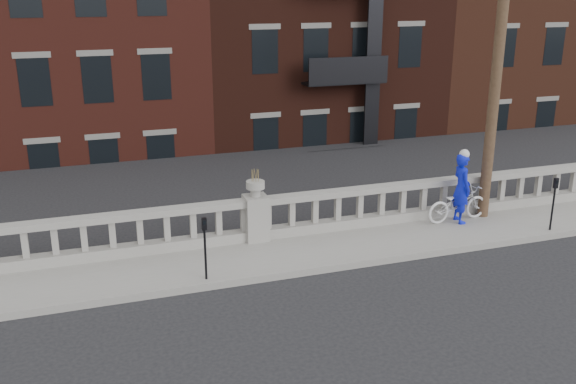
% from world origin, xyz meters
% --- Properties ---
extents(ground, '(120.00, 120.00, 0.00)m').
position_xyz_m(ground, '(0.00, 0.00, 0.00)').
color(ground, black).
rests_on(ground, ground).
extents(sidewalk, '(32.00, 2.20, 0.15)m').
position_xyz_m(sidewalk, '(0.00, 3.00, 0.07)').
color(sidewalk, gray).
rests_on(sidewalk, ground).
extents(balustrade, '(28.00, 0.34, 1.03)m').
position_xyz_m(balustrade, '(0.00, 3.95, 0.64)').
color(balustrade, gray).
rests_on(balustrade, sidewalk).
extents(planter_pedestal, '(0.55, 0.55, 1.76)m').
position_xyz_m(planter_pedestal, '(0.00, 3.95, 0.83)').
color(planter_pedestal, gray).
rests_on(planter_pedestal, sidewalk).
extents(lower_level, '(80.00, 44.00, 20.80)m').
position_xyz_m(lower_level, '(0.56, 23.04, 2.63)').
color(lower_level, '#605E59').
rests_on(lower_level, ground).
extents(utility_pole, '(1.60, 0.28, 10.00)m').
position_xyz_m(utility_pole, '(6.20, 3.60, 5.24)').
color(utility_pole, '#422D1E').
rests_on(utility_pole, sidewalk).
extents(parking_meter_b, '(0.10, 0.09, 1.36)m').
position_xyz_m(parking_meter_b, '(-1.61, 2.15, 1.00)').
color(parking_meter_b, black).
rests_on(parking_meter_b, sidewalk).
extents(parking_meter_c, '(0.10, 0.09, 1.36)m').
position_xyz_m(parking_meter_c, '(7.18, 2.15, 1.00)').
color(parking_meter_c, black).
rests_on(parking_meter_c, sidewalk).
extents(bicycle, '(1.81, 0.74, 0.93)m').
position_xyz_m(bicycle, '(5.32, 3.50, 0.62)').
color(bicycle, silver).
rests_on(bicycle, sidewalk).
extents(cyclist, '(0.51, 0.71, 1.83)m').
position_xyz_m(cyclist, '(5.34, 3.41, 1.06)').
color(cyclist, '#0D18C8').
rests_on(cyclist, sidewalk).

